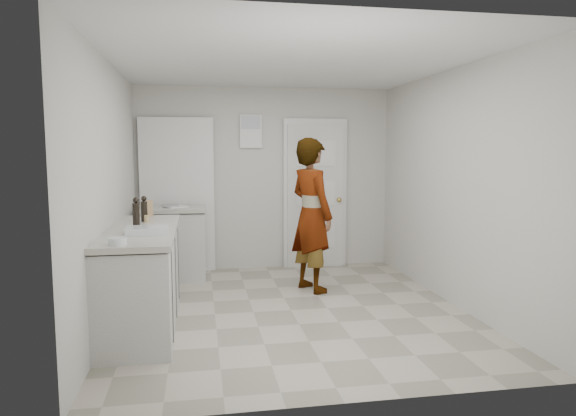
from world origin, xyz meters
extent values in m
plane|color=gray|center=(0.00, 0.00, 0.00)|extent=(4.00, 4.00, 0.00)
plane|color=beige|center=(0.00, 2.00, 1.25)|extent=(3.50, 0.00, 3.50)
plane|color=beige|center=(0.00, -2.00, 1.25)|extent=(3.50, 0.00, 3.50)
plane|color=beige|center=(-1.75, 0.00, 1.25)|extent=(0.00, 4.00, 4.00)
plane|color=beige|center=(1.75, 0.00, 1.25)|extent=(0.00, 4.00, 4.00)
plane|color=silver|center=(0.00, 0.00, 2.50)|extent=(4.00, 4.00, 0.00)
cube|color=silver|center=(0.70, 1.93, 1.00)|extent=(0.80, 0.05, 2.00)
cube|color=white|center=(0.70, 1.96, 1.03)|extent=(0.90, 0.04, 2.10)
sphere|color=tan|center=(1.03, 1.88, 0.95)|extent=(0.07, 0.07, 0.07)
cube|color=white|center=(-0.20, 1.97, 1.90)|extent=(0.30, 0.02, 0.45)
cube|color=black|center=(-1.20, 1.97, 1.02)|extent=(0.90, 0.05, 2.04)
cube|color=white|center=(-1.20, 1.94, 1.03)|extent=(0.98, 0.02, 2.10)
cube|color=silver|center=(-1.45, -0.20, 0.43)|extent=(0.60, 1.90, 0.86)
cube|color=black|center=(-1.45, -0.20, 0.04)|extent=(0.56, 1.86, 0.08)
cube|color=#B0ACA2|center=(-1.45, -0.20, 0.90)|extent=(0.64, 1.96, 0.05)
cube|color=silver|center=(-1.25, 1.55, 0.43)|extent=(0.80, 0.55, 0.86)
cube|color=black|center=(-1.25, 1.55, 0.04)|extent=(0.75, 0.54, 0.08)
cube|color=#B0ACA2|center=(-1.25, 1.55, 0.90)|extent=(0.84, 0.61, 0.05)
imported|color=silver|center=(0.37, 0.72, 0.89)|extent=(0.66, 0.77, 1.79)
cube|color=#A27F51|center=(-1.47, 0.70, 1.01)|extent=(0.12, 0.09, 0.17)
cylinder|color=tan|center=(-1.43, 0.19, 0.96)|extent=(0.05, 0.05, 0.07)
cylinder|color=black|center=(-1.46, 0.27, 1.03)|extent=(0.07, 0.07, 0.20)
sphere|color=black|center=(-1.46, 0.27, 1.16)|extent=(0.06, 0.06, 0.06)
cylinder|color=black|center=(-1.49, -0.20, 1.04)|extent=(0.06, 0.06, 0.23)
sphere|color=black|center=(-1.49, -0.20, 1.19)|extent=(0.05, 0.05, 0.05)
cube|color=silver|center=(-1.36, -0.55, 0.96)|extent=(0.37, 0.27, 0.06)
cube|color=white|center=(-1.36, -0.55, 0.95)|extent=(0.32, 0.23, 0.05)
cylinder|color=silver|center=(-1.53, -1.04, 0.95)|extent=(0.14, 0.14, 0.05)
sphere|color=white|center=(-1.55, -1.05, 0.95)|extent=(0.05, 0.05, 0.05)
sphere|color=white|center=(-1.51, -1.03, 0.95)|extent=(0.05, 0.05, 0.05)
cube|color=white|center=(-1.22, 1.59, 0.93)|extent=(0.35, 0.38, 0.01)
camera|label=1|loc=(-0.91, -5.07, 1.64)|focal=32.00mm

